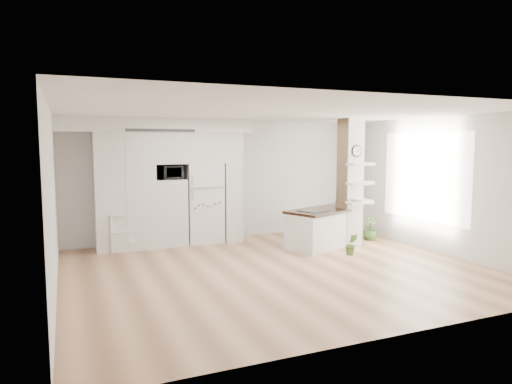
# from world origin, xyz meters

# --- Properties ---
(floor) EXTENTS (7.00, 6.00, 0.01)m
(floor) POSITION_xyz_m (0.00, 0.00, 0.00)
(floor) COLOR tan
(floor) RESTS_ON ground
(room) EXTENTS (7.04, 6.04, 2.72)m
(room) POSITION_xyz_m (0.00, 0.00, 1.86)
(room) COLOR white
(room) RESTS_ON ground
(cabinet_wall) EXTENTS (4.00, 0.71, 2.70)m
(cabinet_wall) POSITION_xyz_m (-1.45, 2.67, 1.51)
(cabinet_wall) COLOR silver
(cabinet_wall) RESTS_ON floor
(refrigerator) EXTENTS (0.78, 0.69, 1.75)m
(refrigerator) POSITION_xyz_m (-0.53, 2.68, 0.88)
(refrigerator) COLOR white
(refrigerator) RESTS_ON floor
(column) EXTENTS (0.69, 0.90, 2.70)m
(column) POSITION_xyz_m (2.38, 1.13, 1.35)
(column) COLOR silver
(column) RESTS_ON floor
(window) EXTENTS (0.00, 2.40, 2.40)m
(window) POSITION_xyz_m (3.48, 0.30, 1.50)
(window) COLOR white
(window) RESTS_ON room
(pendant_light) EXTENTS (0.12, 0.12, 0.10)m
(pendant_light) POSITION_xyz_m (1.70, 0.15, 2.12)
(pendant_light) COLOR white
(pendant_light) RESTS_ON room
(kitchen_island) EXTENTS (1.97, 1.45, 1.37)m
(kitchen_island) POSITION_xyz_m (1.54, 1.19, 0.42)
(kitchen_island) COLOR silver
(kitchen_island) RESTS_ON floor
(bookshelf) EXTENTS (0.69, 0.46, 0.77)m
(bookshelf) POSITION_xyz_m (-2.21, 2.50, 0.33)
(bookshelf) COLOR silver
(bookshelf) RESTS_ON floor
(floor_plant_a) EXTENTS (0.30, 0.27, 0.43)m
(floor_plant_a) POSITION_xyz_m (1.79, 0.38, 0.22)
(floor_plant_a) COLOR #43742E
(floor_plant_a) RESTS_ON floor
(floor_plant_b) EXTENTS (0.38, 0.38, 0.54)m
(floor_plant_b) POSITION_xyz_m (3.00, 1.40, 0.27)
(floor_plant_b) COLOR #43742E
(floor_plant_b) RESTS_ON floor
(microwave) EXTENTS (0.54, 0.37, 0.30)m
(microwave) POSITION_xyz_m (-1.27, 2.62, 1.57)
(microwave) COLOR #2D2D2D
(microwave) RESTS_ON cabinet_wall
(shelf_plant) EXTENTS (0.27, 0.23, 0.30)m
(shelf_plant) POSITION_xyz_m (2.63, 1.30, 1.52)
(shelf_plant) COLOR #43742E
(shelf_plant) RESTS_ON column
(decor_bowl) EXTENTS (0.22, 0.22, 0.05)m
(decor_bowl) POSITION_xyz_m (2.30, 0.90, 1.00)
(decor_bowl) COLOR white
(decor_bowl) RESTS_ON column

